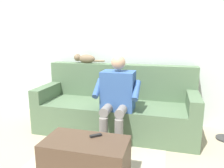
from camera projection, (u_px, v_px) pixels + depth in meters
ground_plane at (101, 156)px, 2.49m from camera, size 8.00×8.00×0.00m
back_wall at (124, 39)px, 3.38m from camera, size 5.06×0.06×2.55m
couch at (116, 108)px, 3.14m from camera, size 2.18×0.81×0.92m
coffee_table at (86, 160)px, 2.04m from camera, size 0.77×0.42×0.40m
person_solo_seated at (117, 95)px, 2.69m from camera, size 0.55×0.53×1.09m
cat_on_backrest at (85, 59)px, 3.37m from camera, size 0.49×0.12×0.14m
remote_black at (96, 136)px, 2.07m from camera, size 0.11×0.10×0.02m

